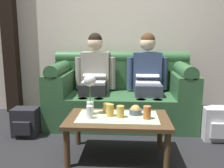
# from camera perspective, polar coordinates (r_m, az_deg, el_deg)

# --- Properties ---
(ground_plane) EXTENTS (14.00, 14.00, 0.00)m
(ground_plane) POSITION_cam_1_polar(r_m,az_deg,el_deg) (2.42, 1.12, -17.87)
(ground_plane) COLOR black
(back_wall_patterned) EXTENTS (6.00, 0.12, 2.90)m
(back_wall_patterned) POSITION_cam_1_polar(r_m,az_deg,el_deg) (3.83, 2.41, 15.13)
(back_wall_patterned) COLOR beige
(back_wall_patterned) RESTS_ON ground_plane
(timber_pillar) EXTENTS (0.20, 0.20, 2.90)m
(timber_pillar) POSITION_cam_1_polar(r_m,az_deg,el_deg) (4.12, -22.80, 14.02)
(timber_pillar) COLOR black
(timber_pillar) RESTS_ON ground_plane
(couch) EXTENTS (1.90, 0.88, 0.96)m
(couch) POSITION_cam_1_polar(r_m,az_deg,el_deg) (3.38, 2.05, -2.60)
(couch) COLOR #2D5633
(couch) RESTS_ON ground_plane
(person_left) EXTENTS (0.56, 0.67, 1.22)m
(person_left) POSITION_cam_1_polar(r_m,az_deg,el_deg) (3.35, -4.04, 2.18)
(person_left) COLOR #232326
(person_left) RESTS_ON ground_plane
(person_right) EXTENTS (0.56, 0.67, 1.22)m
(person_right) POSITION_cam_1_polar(r_m,az_deg,el_deg) (3.33, 8.25, 2.04)
(person_right) COLOR #383D4C
(person_right) RESTS_ON ground_plane
(coffee_table) EXTENTS (0.99, 0.59, 0.41)m
(coffee_table) POSITION_cam_1_polar(r_m,az_deg,el_deg) (2.41, 1.31, -8.82)
(coffee_table) COLOR #47331E
(coffee_table) RESTS_ON ground_plane
(flower_vase) EXTENTS (0.12, 0.12, 0.40)m
(flower_vase) POSITION_cam_1_polar(r_m,az_deg,el_deg) (2.39, -5.15, -0.98)
(flower_vase) COLOR silver
(flower_vase) RESTS_ON coffee_table
(snack_bowl) EXTENTS (0.12, 0.12, 0.10)m
(snack_bowl) POSITION_cam_1_polar(r_m,az_deg,el_deg) (2.44, 5.47, -6.21)
(snack_bowl) COLOR #4C5666
(snack_bowl) RESTS_ON coffee_table
(cup_near_left) EXTENTS (0.06, 0.06, 0.12)m
(cup_near_left) POSITION_cam_1_polar(r_m,az_deg,el_deg) (2.32, -5.23, -6.53)
(cup_near_left) COLOR silver
(cup_near_left) RESTS_ON coffee_table
(cup_near_right) EXTENTS (0.07, 0.07, 0.12)m
(cup_near_right) POSITION_cam_1_polar(r_m,az_deg,el_deg) (2.38, -0.46, -6.09)
(cup_near_right) COLOR gold
(cup_near_right) RESTS_ON coffee_table
(cup_far_center) EXTENTS (0.07, 0.07, 0.12)m
(cup_far_center) POSITION_cam_1_polar(r_m,az_deg,el_deg) (2.32, 8.15, -6.57)
(cup_far_center) COLOR #B26633
(cup_far_center) RESTS_ON coffee_table
(cup_far_left) EXTENTS (0.08, 0.08, 0.09)m
(cup_far_left) POSITION_cam_1_polar(r_m,az_deg,el_deg) (2.50, -1.20, -5.57)
(cup_far_left) COLOR gold
(cup_far_left) RESTS_ON coffee_table
(cup_far_right) EXTENTS (0.07, 0.07, 0.11)m
(cup_far_right) POSITION_cam_1_polar(r_m,az_deg,el_deg) (2.34, 1.96, -6.42)
(cup_far_right) COLOR gold
(cup_far_right) RESTS_ON coffee_table
(backpack_right) EXTENTS (0.34, 0.26, 0.38)m
(backpack_right) POSITION_cam_1_polar(r_m,az_deg,el_deg) (3.08, 23.44, -8.51)
(backpack_right) COLOR #B7B7BC
(backpack_right) RESTS_ON ground_plane
(backpack_left) EXTENTS (0.29, 0.25, 0.34)m
(backpack_left) POSITION_cam_1_polar(r_m,az_deg,el_deg) (3.12, -19.43, -8.40)
(backpack_left) COLOR black
(backpack_left) RESTS_ON ground_plane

